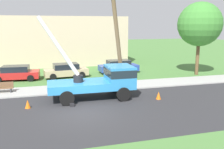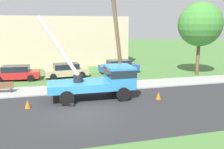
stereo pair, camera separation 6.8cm
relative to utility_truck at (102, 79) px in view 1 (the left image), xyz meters
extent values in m
plane|color=#477538|center=(-1.85, 9.14, -1.41)|extent=(120.00, 120.00, 0.00)
cube|color=#2B2B2D|center=(-1.85, -2.86, -1.40)|extent=(80.00, 8.91, 0.01)
cube|color=#9E9E99|center=(-1.85, 3.03, -1.36)|extent=(80.00, 2.87, 0.10)
cube|color=#2D84C6|center=(-1.80, 0.01, -0.38)|extent=(4.33, 2.45, 0.55)
cube|color=#2D84C6|center=(1.30, -0.03, 0.14)|extent=(1.93, 2.42, 1.60)
cube|color=#19232D|center=(1.30, -0.03, 0.49)|extent=(1.95, 2.44, 0.56)
cylinder|color=black|center=(-1.78, 0.01, 0.14)|extent=(0.70, 0.70, 0.50)
cylinder|color=silver|center=(-3.05, 0.67, 2.44)|extent=(2.87, 1.68, 4.26)
cube|color=black|center=(-2.42, -1.44, -1.31)|extent=(0.30, 0.30, 0.20)
cube|color=black|center=(-2.39, 1.46, -1.31)|extent=(0.30, 0.30, 0.20)
cylinder|color=black|center=(1.24, -1.23, -0.91)|extent=(1.00, 0.30, 1.00)
cylinder|color=black|center=(1.27, 1.17, -0.91)|extent=(1.00, 0.30, 1.00)
cylinder|color=black|center=(-2.73, -1.18, -0.91)|extent=(1.00, 0.30, 1.00)
cylinder|color=black|center=(-2.70, 1.22, -0.91)|extent=(1.00, 0.30, 1.00)
cylinder|color=brown|center=(1.64, 1.73, 2.99)|extent=(1.87, 1.71, 8.86)
cone|color=orange|center=(3.85, -1.47, -1.13)|extent=(0.36, 0.36, 0.56)
cone|color=orange|center=(-5.24, -1.07, -1.13)|extent=(0.36, 0.36, 0.56)
cube|color=#B21E1E|center=(-6.85, 7.93, -0.86)|extent=(4.52, 2.11, 0.65)
cube|color=black|center=(-6.85, 7.93, -0.26)|extent=(2.58, 1.83, 0.55)
cylinder|color=black|center=(-5.47, 6.93, -1.09)|extent=(0.64, 0.22, 0.64)
cylinder|color=black|center=(-5.34, 8.73, -1.09)|extent=(0.64, 0.22, 0.64)
cylinder|color=black|center=(-8.24, 8.94, -1.09)|extent=(0.64, 0.22, 0.64)
cube|color=tan|center=(-2.00, 8.05, -0.86)|extent=(4.56, 2.23, 0.65)
cube|color=black|center=(-2.00, 8.05, -0.26)|extent=(2.62, 1.89, 0.55)
cylinder|color=black|center=(-0.47, 7.30, -1.09)|extent=(0.64, 0.22, 0.64)
cylinder|color=black|center=(-0.65, 9.09, -1.09)|extent=(0.64, 0.22, 0.64)
cylinder|color=black|center=(-3.36, 7.01, -1.09)|extent=(0.64, 0.22, 0.64)
cylinder|color=black|center=(-3.54, 8.80, -1.09)|extent=(0.64, 0.22, 0.64)
cube|color=#263F99|center=(3.94, 9.06, -0.86)|extent=(4.47, 1.99, 0.65)
cube|color=black|center=(3.94, 9.06, -0.26)|extent=(2.53, 1.76, 0.55)
cylinder|color=black|center=(5.43, 8.22, -1.09)|extent=(0.64, 0.22, 0.64)
cylinder|color=black|center=(5.36, 10.02, -1.09)|extent=(0.64, 0.22, 0.64)
cylinder|color=black|center=(2.53, 8.10, -1.09)|extent=(0.64, 0.22, 0.64)
cylinder|color=black|center=(2.45, 9.89, -1.09)|extent=(0.64, 0.22, 0.64)
cube|color=brown|center=(-7.35, 3.03, -0.96)|extent=(1.60, 0.44, 0.06)
cube|color=brown|center=(-7.35, 3.23, -0.71)|extent=(1.60, 0.06, 0.40)
cube|color=#333338|center=(-6.75, 3.03, -1.18)|extent=(0.10, 0.40, 0.45)
cylinder|color=brown|center=(11.80, 5.70, 1.11)|extent=(0.36, 0.36, 5.03)
sphere|color=#3D7F33|center=(11.80, 5.70, 3.98)|extent=(4.60, 4.60, 4.60)
cube|color=#C6B293|center=(-2.27, 16.98, 1.79)|extent=(18.00, 6.00, 6.40)
camera|label=1|loc=(-3.94, -17.20, 3.93)|focal=39.39mm
camera|label=2|loc=(-3.87, -17.21, 3.93)|focal=39.39mm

